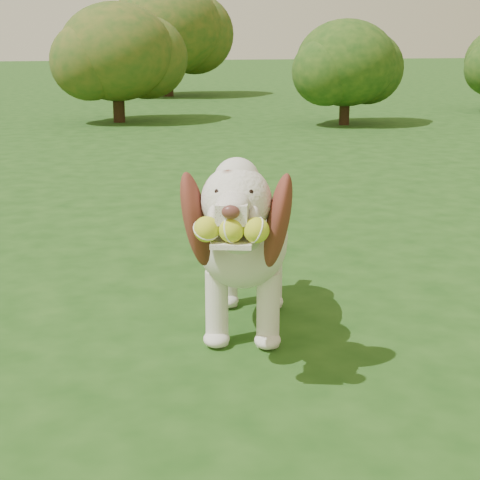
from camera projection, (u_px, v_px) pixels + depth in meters
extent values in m
plane|color=#194012|center=(415.00, 345.00, 2.86)|extent=(80.00, 80.00, 0.00)
ellipsoid|color=silver|center=(247.00, 236.00, 2.99)|extent=(0.53, 0.73, 0.35)
ellipsoid|color=silver|center=(242.00, 243.00, 2.74)|extent=(0.43, 0.43, 0.34)
ellipsoid|color=silver|center=(250.00, 225.00, 3.21)|extent=(0.39, 0.39, 0.31)
cylinder|color=silver|center=(239.00, 229.00, 2.59)|extent=(0.25, 0.31, 0.26)
sphere|color=silver|center=(236.00, 201.00, 2.43)|extent=(0.30, 0.30, 0.24)
sphere|color=silver|center=(237.00, 181.00, 2.43)|extent=(0.20, 0.20, 0.15)
cube|color=silver|center=(233.00, 211.00, 2.31)|extent=(0.14, 0.16, 0.06)
ellipsoid|color=#592D28|center=(231.00, 212.00, 2.23)|extent=(0.07, 0.05, 0.04)
cube|color=silver|center=(232.00, 241.00, 2.32)|extent=(0.17, 0.18, 0.02)
ellipsoid|color=brown|center=(196.00, 220.00, 2.47)|extent=(0.19, 0.22, 0.37)
ellipsoid|color=brown|center=(278.00, 221.00, 2.45)|extent=(0.17, 0.25, 0.37)
cylinder|color=silver|center=(252.00, 209.00, 3.33)|extent=(0.11, 0.18, 0.13)
cylinder|color=silver|center=(217.00, 308.00, 2.83)|extent=(0.11, 0.11, 0.30)
cylinder|color=silver|center=(268.00, 309.00, 2.82)|extent=(0.11, 0.11, 0.30)
cylinder|color=silver|center=(227.00, 273.00, 3.25)|extent=(0.11, 0.11, 0.30)
cylinder|color=silver|center=(272.00, 274.00, 3.24)|extent=(0.11, 0.11, 0.30)
sphere|color=#B6D72C|center=(206.00, 229.00, 2.27)|extent=(0.10, 0.10, 0.08)
sphere|color=#B6D72C|center=(231.00, 230.00, 2.26)|extent=(0.10, 0.10, 0.08)
sphere|color=#B6D72C|center=(256.00, 230.00, 2.26)|extent=(0.10, 0.10, 0.08)
cylinder|color=#382314|center=(119.00, 103.00, 10.45)|extent=(0.17, 0.17, 0.53)
ellipsoid|color=#183F13|center=(116.00, 52.00, 10.26)|extent=(1.60, 1.60, 1.36)
cylinder|color=#382314|center=(344.00, 108.00, 10.14)|extent=(0.14, 0.14, 0.46)
ellipsoid|color=#183F13|center=(346.00, 63.00, 9.98)|extent=(1.37, 1.37, 1.17)
cylinder|color=#382314|center=(168.00, 78.00, 15.20)|extent=(0.23, 0.23, 0.75)
ellipsoid|color=#183F13|center=(166.00, 28.00, 14.93)|extent=(2.25, 2.25, 1.91)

